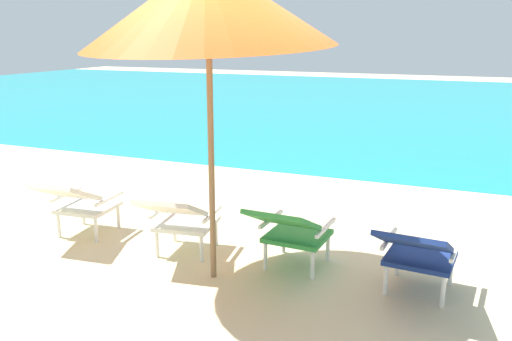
{
  "coord_description": "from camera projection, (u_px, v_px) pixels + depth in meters",
  "views": [
    {
      "loc": [
        1.92,
        -4.29,
        2.04
      ],
      "look_at": [
        0.0,
        0.39,
        0.75
      ],
      "focal_mm": 37.85,
      "sensor_mm": 36.0,
      "label": 1
    }
  ],
  "objects": [
    {
      "name": "lounge_chair_far_left",
      "position": [
        77.0,
        201.0,
        5.42
      ],
      "size": [
        0.61,
        0.92,
        0.68
      ],
      "color": "silver",
      "rests_on": "ground_plane"
    },
    {
      "name": "lounge_chair_far_right",
      "position": [
        417.0,
        251.0,
        4.17
      ],
      "size": [
        0.6,
        0.91,
        0.68
      ],
      "color": "navy",
      "rests_on": "ground_plane"
    },
    {
      "name": "ocean_band",
      "position": [
        407.0,
        104.0,
        15.92
      ],
      "size": [
        40.0,
        18.0,
        0.01
      ],
      "primitive_type": "cube",
      "color": "teal",
      "rests_on": "ground_plane"
    },
    {
      "name": "ground_plane",
      "position": [
        341.0,
        164.0,
        8.64
      ],
      "size": [
        40.0,
        40.0,
        0.0
      ],
      "primitive_type": "plane",
      "color": "beige"
    },
    {
      "name": "lounge_chair_near_right",
      "position": [
        291.0,
        229.0,
        4.64
      ],
      "size": [
        0.58,
        0.9,
        0.68
      ],
      "color": "#338E3D",
      "rests_on": "ground_plane"
    },
    {
      "name": "lounge_chair_near_left",
      "position": [
        179.0,
        217.0,
        4.94
      ],
      "size": [
        0.65,
        0.94,
        0.68
      ],
      "color": "silver",
      "rests_on": "ground_plane"
    },
    {
      "name": "beach_umbrella_center",
      "position": [
        208.0,
        4.0,
        4.1
      ],
      "size": [
        2.28,
        2.3,
        2.64
      ],
      "color": "olive",
      "rests_on": "ground_plane"
    }
  ]
}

